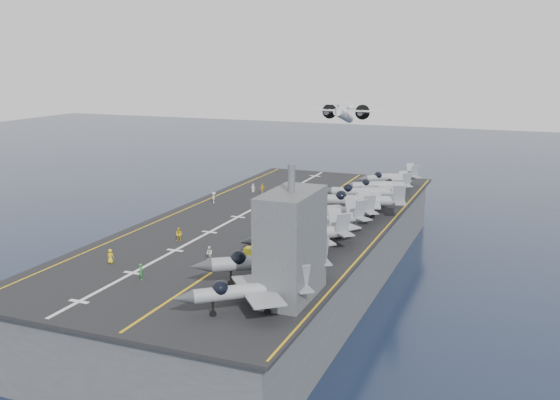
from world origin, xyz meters
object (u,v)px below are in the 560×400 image
at_px(fighter_jet_0, 250,289).
at_px(tow_cart_a, 252,252).
at_px(island_superstructure, 291,232).
at_px(transport_plane, 344,116).

distance_m(fighter_jet_0, tow_cart_a, 18.81).
height_order(island_superstructure, fighter_jet_0, island_superstructure).
relative_size(fighter_jet_0, transport_plane, 0.83).
bearing_deg(island_superstructure, fighter_jet_0, -114.32).
distance_m(tow_cart_a, transport_plane, 75.39).
bearing_deg(island_superstructure, tow_cart_a, 130.74).
distance_m(fighter_jet_0, transport_plane, 93.05).
bearing_deg(transport_plane, tow_cart_a, -83.01).
xyz_separation_m(tow_cart_a, transport_plane, (-9.06, 73.91, 11.78)).
bearing_deg(tow_cart_a, island_superstructure, -49.26).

